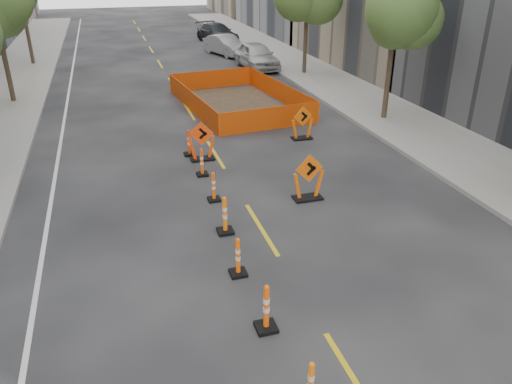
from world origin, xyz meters
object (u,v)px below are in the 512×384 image
object	(u,v)px
chevron_sign_left	(202,141)
chevron_sign_center	(309,177)
channelizer_6	(202,162)
channelizer_3	(238,257)
channelizer_1	(311,384)
channelizer_7	(189,142)
parked_car_mid	(226,45)
parked_car_near	(256,56)
channelizer_4	(225,215)
channelizer_5	(214,186)
parked_car_far	(217,33)
channelizer_2	(266,307)
chevron_sign_right	(302,123)

from	to	relation	value
chevron_sign_left	chevron_sign_center	bearing A→B (deg)	-39.07
channelizer_6	chevron_sign_left	world-z (taller)	chevron_sign_left
channelizer_3	chevron_sign_left	world-z (taller)	chevron_sign_left
channelizer_1	chevron_sign_left	world-z (taller)	chevron_sign_left
channelizer_7	parked_car_mid	size ratio (longest dim) A/B	0.23
channelizer_1	channelizer_7	size ratio (longest dim) A/B	0.93
channelizer_6	chevron_sign_center	distance (m)	3.97
chevron_sign_left	parked_car_near	world-z (taller)	parked_car_near
chevron_sign_left	channelizer_4	bearing A→B (deg)	-74.73
channelizer_3	channelizer_4	xyz separation A→B (m)	(0.17, 2.04, 0.05)
channelizer_5	parked_car_far	size ratio (longest dim) A/B	0.18
channelizer_2	channelizer_6	size ratio (longest dim) A/B	1.11
channelizer_5	channelizer_6	distance (m)	2.04
channelizer_2	parked_car_far	size ratio (longest dim) A/B	0.21
parked_car_far	chevron_sign_center	bearing A→B (deg)	-110.47
channelizer_7	channelizer_3	bearing A→B (deg)	-91.52
chevron_sign_center	chevron_sign_left	bearing A→B (deg)	117.96
channelizer_6	parked_car_near	xyz separation A→B (m)	(6.92, 16.58, 0.34)
parked_car_mid	parked_car_far	distance (m)	6.17
channelizer_6	chevron_sign_left	size ratio (longest dim) A/B	0.66
chevron_sign_center	channelizer_5	bearing A→B (deg)	162.30
channelizer_2	parked_car_mid	distance (m)	30.65
channelizer_2	parked_car_near	bearing A→B (deg)	73.83
channelizer_3	chevron_sign_center	size ratio (longest dim) A/B	0.67
chevron_sign_left	chevron_sign_right	world-z (taller)	chevron_sign_left
channelizer_3	channelizer_5	distance (m)	4.09
channelizer_6	parked_car_far	xyz separation A→B (m)	(6.79, 27.97, 0.27)
channelizer_4	channelizer_5	bearing A→B (deg)	86.54
channelizer_1	channelizer_7	distance (m)	12.22
channelizer_1	chevron_sign_left	size ratio (longest dim) A/B	0.64
chevron_sign_right	parked_car_far	world-z (taller)	parked_car_far
channelizer_4	chevron_sign_left	distance (m)	5.52
channelizer_2	parked_car_far	distance (m)	36.80
channelizer_5	channelizer_2	bearing A→B (deg)	-92.16
channelizer_3	parked_car_far	bearing A→B (deg)	78.23
channelizer_2	channelizer_7	distance (m)	10.19
channelizer_7	chevron_sign_center	size ratio (longest dim) A/B	0.68
channelizer_1	channelizer_6	distance (m)	10.19
chevron_sign_left	channelizer_2	bearing A→B (deg)	-73.46
chevron_sign_left	chevron_sign_center	size ratio (longest dim) A/B	0.99
parked_car_far	parked_car_mid	bearing A→B (deg)	-109.82
channelizer_5	parked_car_far	bearing A→B (deg)	77.21
channelizer_1	parked_car_mid	xyz separation A→B (m)	(6.19, 32.02, 0.25)
channelizer_3	parked_car_mid	bearing A→B (deg)	77.14
channelizer_4	chevron_sign_right	world-z (taller)	chevron_sign_right
channelizer_1	chevron_sign_left	bearing A→B (deg)	88.02
channelizer_1	parked_car_near	size ratio (longest dim) A/B	0.20
chevron_sign_right	parked_car_mid	xyz separation A→B (m)	(1.37, 19.31, 0.02)
channelizer_5	chevron_sign_center	world-z (taller)	chevron_sign_center
channelizer_3	parked_car_mid	xyz separation A→B (m)	(6.38, 27.95, 0.22)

